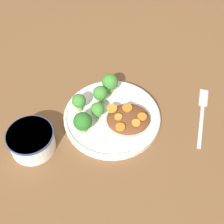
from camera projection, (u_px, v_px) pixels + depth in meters
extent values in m
plane|color=brown|center=(112.00, 119.00, 0.85)|extent=(4.00, 4.00, 0.00)
cylinder|color=white|center=(112.00, 117.00, 0.84)|extent=(0.26, 0.26, 0.02)
torus|color=white|center=(112.00, 115.00, 0.84)|extent=(0.26, 0.26, 0.01)
cylinder|color=white|center=(32.00, 141.00, 0.77)|extent=(0.11, 0.11, 0.06)
cylinder|color=#2D478C|center=(29.00, 135.00, 0.75)|extent=(0.12, 0.12, 0.01)
cylinder|color=white|center=(30.00, 136.00, 0.76)|extent=(0.09, 0.09, 0.01)
ellipsoid|color=brown|center=(128.00, 119.00, 0.81)|extent=(0.10, 0.11, 0.03)
cylinder|color=#7FA85B|center=(100.00, 98.00, 0.86)|extent=(0.02, 0.02, 0.02)
sphere|color=#3D8433|center=(100.00, 93.00, 0.84)|extent=(0.04, 0.04, 0.04)
cylinder|color=#7FA85B|center=(83.00, 127.00, 0.80)|extent=(0.02, 0.02, 0.02)
sphere|color=#286B23|center=(83.00, 121.00, 0.78)|extent=(0.05, 0.05, 0.05)
cylinder|color=#759E51|center=(80.00, 106.00, 0.84)|extent=(0.02, 0.02, 0.03)
sphere|color=#3D8433|center=(79.00, 101.00, 0.82)|extent=(0.04, 0.04, 0.04)
cylinder|color=#759E51|center=(112.00, 88.00, 0.88)|extent=(0.02, 0.02, 0.03)
sphere|color=#3D8433|center=(112.00, 82.00, 0.86)|extent=(0.05, 0.05, 0.05)
cylinder|color=#7FA85B|center=(98.00, 115.00, 0.83)|extent=(0.01, 0.01, 0.02)
sphere|color=#3D8433|center=(98.00, 110.00, 0.81)|extent=(0.04, 0.04, 0.04)
cylinder|color=orange|center=(127.00, 109.00, 0.81)|extent=(0.03, 0.03, 0.00)
cylinder|color=orange|center=(113.00, 109.00, 0.81)|extent=(0.03, 0.03, 0.00)
cylinder|color=orange|center=(142.00, 117.00, 0.80)|extent=(0.02, 0.02, 0.00)
cylinder|color=orange|center=(136.00, 123.00, 0.79)|extent=(0.02, 0.02, 0.00)
cylinder|color=orange|center=(118.00, 117.00, 0.80)|extent=(0.02, 0.02, 0.00)
cylinder|color=orange|center=(120.00, 127.00, 0.78)|extent=(0.02, 0.02, 0.00)
cube|color=silver|center=(201.00, 126.00, 0.83)|extent=(0.14, 0.05, 0.01)
cube|color=silver|center=(204.00, 97.00, 0.90)|extent=(0.07, 0.04, 0.01)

